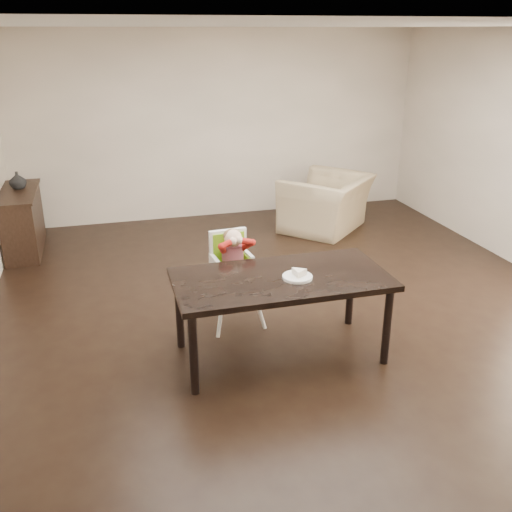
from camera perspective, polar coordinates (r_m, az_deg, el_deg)
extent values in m
plane|color=black|center=(5.78, 4.07, -5.85)|extent=(7.00, 7.00, 0.00)
cube|color=#BCAF9C|center=(8.60, -3.61, 12.87)|extent=(6.00, 0.02, 2.70)
cube|color=white|center=(5.12, 4.93, 22.00)|extent=(6.00, 7.00, 0.02)
cube|color=black|center=(4.77, 2.54, -2.33)|extent=(1.80, 0.90, 0.05)
cylinder|color=black|center=(4.46, -6.27, -9.76)|extent=(0.07, 0.07, 0.70)
cylinder|color=black|center=(4.94, 12.97, -6.90)|extent=(0.07, 0.07, 0.70)
cylinder|color=black|center=(5.10, -7.67, -5.53)|extent=(0.07, 0.07, 0.70)
cylinder|color=black|center=(5.52, 9.42, -3.42)|extent=(0.07, 0.07, 0.70)
cylinder|color=white|center=(5.32, -3.52, -5.33)|extent=(0.04, 0.04, 0.51)
cylinder|color=white|center=(5.42, 0.17, -4.72)|extent=(0.04, 0.04, 0.51)
cylinder|color=white|center=(5.63, -4.63, -3.75)|extent=(0.04, 0.04, 0.51)
cylinder|color=white|center=(5.73, -1.14, -3.20)|extent=(0.04, 0.04, 0.51)
cube|color=white|center=(5.41, -2.32, -1.80)|extent=(0.39, 0.36, 0.05)
cube|color=#70B116|center=(5.40, -2.33, -1.49)|extent=(0.32, 0.30, 0.03)
cube|color=white|center=(5.46, -2.83, 0.77)|extent=(0.37, 0.08, 0.38)
cube|color=#70B116|center=(5.44, -2.74, 0.58)|extent=(0.31, 0.05, 0.35)
cube|color=black|center=(5.36, -3.11, 0.25)|extent=(0.04, 0.17, 0.02)
cube|color=black|center=(5.39, -1.91, 0.42)|extent=(0.04, 0.17, 0.02)
cylinder|color=#A3121E|center=(5.35, -2.35, -0.15)|extent=(0.23, 0.23, 0.25)
sphere|color=beige|center=(5.26, -2.32, 1.80)|extent=(0.18, 0.18, 0.16)
ellipsoid|color=brown|center=(5.28, -2.40, 2.07)|extent=(0.18, 0.17, 0.13)
sphere|color=beige|center=(5.17, -2.35, 1.50)|extent=(0.08, 0.08, 0.07)
sphere|color=beige|center=(5.19, -1.68, 1.59)|extent=(0.08, 0.08, 0.07)
cylinder|color=white|center=(4.74, 4.15, -2.13)|extent=(0.28, 0.28, 0.02)
torus|color=white|center=(4.73, 4.16, -2.01)|extent=(0.28, 0.28, 0.01)
imported|color=tan|center=(8.10, 7.09, 6.15)|extent=(1.38, 1.36, 1.03)
cube|color=black|center=(7.85, -22.29, 3.13)|extent=(0.40, 1.20, 0.76)
cube|color=black|center=(7.75, -22.70, 5.89)|extent=(0.44, 1.26, 0.03)
imported|color=#99999E|center=(7.84, -22.74, 6.97)|extent=(0.24, 0.25, 0.21)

